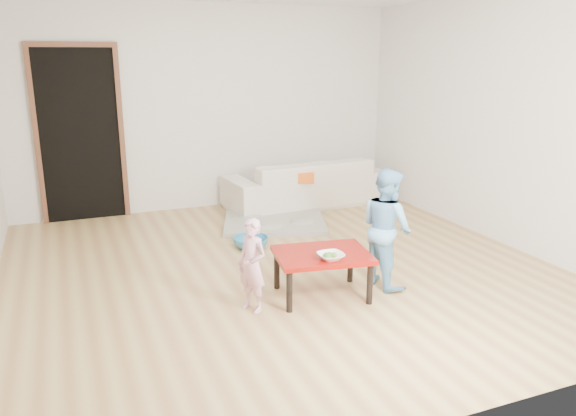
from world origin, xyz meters
TOP-DOWN VIEW (x-y plane):
  - floor at (0.00, 0.00)m, footprint 5.00×5.00m
  - back_wall at (0.00, 2.50)m, footprint 5.00×0.02m
  - right_wall at (2.50, 0.00)m, footprint 0.02×5.00m
  - doorway at (-1.60, 2.48)m, footprint 1.02×0.08m
  - sofa at (1.17, 2.05)m, footprint 2.20×1.01m
  - cushion at (0.90, 1.83)m, footprint 0.62×0.59m
  - red_table at (0.10, -0.71)m, footprint 0.85×0.69m
  - bowl at (0.09, -0.88)m, footprint 0.21×0.21m
  - broccoli at (0.09, -0.88)m, footprint 0.12×0.12m
  - child_pink at (-0.53, -0.75)m, footprint 0.29×0.33m
  - child_blue at (0.73, -0.69)m, footprint 0.44×0.54m
  - basin at (-0.07, 0.67)m, footprint 0.37×0.37m
  - blanket at (0.45, 1.34)m, footprint 1.44×1.31m

SIDE VIEW (x-z plane):
  - floor at x=0.00m, z-range -0.01..0.01m
  - blanket at x=0.45m, z-range 0.00..0.06m
  - basin at x=-0.07m, z-range 0.00..0.12m
  - red_table at x=0.10m, z-range 0.00..0.39m
  - sofa at x=1.17m, z-range 0.00..0.62m
  - child_pink at x=-0.53m, z-range 0.00..0.75m
  - bowl at x=0.09m, z-range 0.39..0.44m
  - broccoli at x=0.09m, z-range 0.39..0.44m
  - cushion at x=0.90m, z-range 0.41..0.54m
  - child_blue at x=0.73m, z-range 0.00..1.05m
  - doorway at x=-1.60m, z-range -0.03..2.08m
  - back_wall at x=0.00m, z-range 0.00..2.60m
  - right_wall at x=2.50m, z-range 0.00..2.60m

